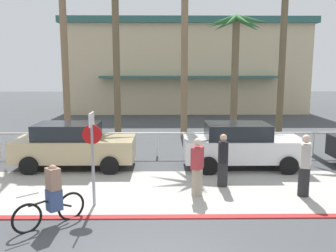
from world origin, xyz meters
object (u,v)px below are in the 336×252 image
Objects in this scene: car_tan_1 at (73,145)px; pedestrian_0 at (223,163)px; car_white_2 at (242,145)px; pedestrian_2 at (197,170)px; palm_tree_4 at (236,43)px; palm_tree_5 at (285,6)px; palm_tree_2 at (116,19)px; pedestrian_1 at (305,168)px; cyclist_black_0 at (52,197)px; stop_sign_bike_lane at (92,146)px.

pedestrian_0 is at bearing -23.16° from car_tan_1.
pedestrian_2 reaches higher than car_white_2.
car_white_2 is (6.28, -0.09, 0.00)m from car_tan_1.
car_white_2 is at bearing -97.55° from palm_tree_4.
pedestrian_0 is (-4.57, -8.76, -6.15)m from palm_tree_5.
palm_tree_2 is 2.01× the size of car_white_2.
palm_tree_4 is 1.44× the size of car_white_2.
pedestrian_2 is at bearing -107.85° from palm_tree_4.
palm_tree_4 is 8.62m from pedestrian_0.
palm_tree_4 is 3.74m from palm_tree_5.
car_white_2 is at bearing -48.71° from palm_tree_2.
pedestrian_1 is at bearing -54.53° from palm_tree_2.
palm_tree_5 is at bearing 33.68° from car_tan_1.
palm_tree_5 is 6.59× the size of cyclist_black_0.
palm_tree_2 is at bearing 110.60° from pedestrian_2.
palm_tree_5 is at bearing 51.66° from cyclist_black_0.
car_tan_1 is 5.31m from pedestrian_2.
car_tan_1 is 5.02m from cyclist_black_0.
palm_tree_5 is (8.33, 10.32, 5.25)m from stop_sign_bike_lane.
palm_tree_4 is at bearing 93.28° from pedestrian_1.
palm_tree_4 reaches higher than stop_sign_bike_lane.
stop_sign_bike_lane is 1.39× the size of pedestrian_1.
palm_tree_4 is at bearing 58.14° from cyclist_black_0.
car_white_2 is 2.60× the size of pedestrian_0.
palm_tree_4 reaches higher than pedestrian_0.
palm_tree_2 is at bearing 88.79° from cyclist_black_0.
car_white_2 is (-0.69, -5.21, -4.07)m from palm_tree_4.
cyclist_black_0 is at bearing -138.84° from car_white_2.
palm_tree_5 is 5.84× the size of pedestrian_0.
car_tan_1 is 2.60× the size of pedestrian_0.
palm_tree_5 is 11.64m from pedestrian_0.
palm_tree_2 reaches higher than car_tan_1.
stop_sign_bike_lane is 0.41× the size of palm_tree_4.
car_tan_1 is at bearing 156.84° from pedestrian_0.
palm_tree_5 reaches higher than palm_tree_2.
pedestrian_2 is (-0.88, -0.83, 0.02)m from pedestrian_0.
pedestrian_1 is (6.74, 1.82, 0.17)m from cyclist_black_0.
pedestrian_0 is at bearing -117.56° from palm_tree_5.
palm_tree_2 is 5.88× the size of cyclist_black_0.
car_tan_1 is at bearing 98.10° from cyclist_black_0.
pedestrian_0 is 2.40m from pedestrian_1.
stop_sign_bike_lane is at bearing -68.84° from car_tan_1.
car_tan_1 is at bearing 144.82° from pedestrian_2.
car_white_2 is (-3.52, -6.62, -6.06)m from palm_tree_5.
pedestrian_2 reaches higher than car_tan_1.
cyclist_black_0 is at bearing -164.85° from pedestrian_1.
pedestrian_0 is (4.28, -8.22, -5.40)m from palm_tree_2.
cyclist_black_0 is 5.28m from pedestrian_0.
palm_tree_2 reaches higher than pedestrian_2.
palm_tree_2 is 6.22m from palm_tree_4.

